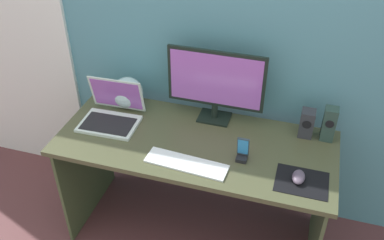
# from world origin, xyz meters

# --- Properties ---
(ground_plane) EXTENTS (8.00, 8.00, 0.00)m
(ground_plane) POSITION_xyz_m (0.00, 0.00, 0.00)
(ground_plane) COLOR brown
(wall_back) EXTENTS (6.00, 0.04, 2.50)m
(wall_back) POSITION_xyz_m (0.00, 0.40, 1.25)
(wall_back) COLOR teal
(wall_back) RESTS_ON ground_plane
(door_left) EXTENTS (0.82, 0.02, 2.02)m
(door_left) POSITION_xyz_m (-1.34, 0.37, 1.01)
(door_left) COLOR white
(door_left) RESTS_ON ground_plane
(desk) EXTENTS (1.49, 0.63, 0.73)m
(desk) POSITION_xyz_m (0.00, 0.00, 0.58)
(desk) COLOR #494A30
(desk) RESTS_ON ground_plane
(monitor) EXTENTS (0.54, 0.14, 0.43)m
(monitor) POSITION_xyz_m (0.05, 0.23, 0.96)
(monitor) COLOR black
(monitor) RESTS_ON desk
(speaker_right) EXTENTS (0.07, 0.07, 0.20)m
(speaker_right) POSITION_xyz_m (0.67, 0.23, 0.82)
(speaker_right) COLOR #2A413A
(speaker_right) RESTS_ON desk
(speaker_near_monitor) EXTENTS (0.07, 0.08, 0.16)m
(speaker_near_monitor) POSITION_xyz_m (0.56, 0.23, 0.81)
(speaker_near_monitor) COLOR #2E2F36
(speaker_near_monitor) RESTS_ON desk
(laptop) EXTENTS (0.33, 0.29, 0.23)m
(laptop) POSITION_xyz_m (-0.51, 0.04, 0.77)
(laptop) COLOR silver
(laptop) RESTS_ON desk
(fishbowl) EXTENTS (0.19, 0.19, 0.19)m
(fishbowl) POSITION_xyz_m (-0.48, 0.22, 0.82)
(fishbowl) COLOR silver
(fishbowl) RESTS_ON desk
(keyboard_external) EXTENTS (0.43, 0.15, 0.01)m
(keyboard_external) POSITION_xyz_m (0.01, -0.19, 0.73)
(keyboard_external) COLOR white
(keyboard_external) RESTS_ON desk
(mousepad) EXTENTS (0.25, 0.20, 0.00)m
(mousepad) POSITION_xyz_m (0.57, -0.15, 0.73)
(mousepad) COLOR black
(mousepad) RESTS_ON desk
(mouse) EXTENTS (0.06, 0.10, 0.04)m
(mouse) POSITION_xyz_m (0.56, -0.14, 0.75)
(mouse) COLOR #57485A
(mouse) RESTS_ON mousepad
(phone_in_dock) EXTENTS (0.06, 0.05, 0.14)m
(phone_in_dock) POSITION_xyz_m (0.27, -0.07, 0.78)
(phone_in_dock) COLOR black
(phone_in_dock) RESTS_ON desk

